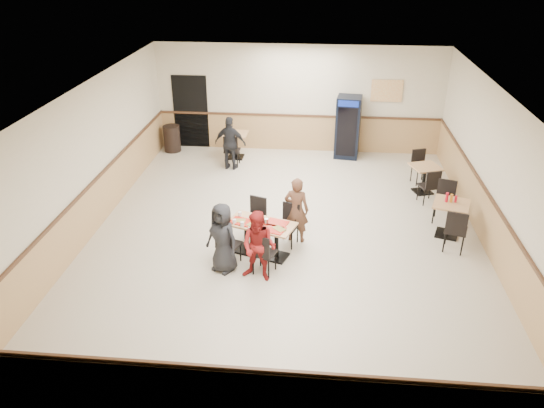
# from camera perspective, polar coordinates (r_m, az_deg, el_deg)

# --- Properties ---
(ground) EXTENTS (10.00, 10.00, 0.00)m
(ground) POSITION_cam_1_polar(r_m,az_deg,el_deg) (11.04, 1.44, -3.29)
(ground) COLOR beige
(ground) RESTS_ON ground
(room_shell) EXTENTS (10.00, 10.00, 10.00)m
(room_shell) POSITION_cam_1_polar(r_m,az_deg,el_deg) (13.11, 10.05, 4.13)
(room_shell) COLOR silver
(room_shell) RESTS_ON ground
(main_table) EXTENTS (1.41, 1.01, 0.68)m
(main_table) POSITION_cam_1_polar(r_m,az_deg,el_deg) (10.16, -1.16, -3.20)
(main_table) COLOR black
(main_table) RESTS_ON ground
(main_chairs) EXTENTS (1.55, 1.77, 0.86)m
(main_chairs) POSITION_cam_1_polar(r_m,az_deg,el_deg) (10.19, -1.39, -3.26)
(main_chairs) COLOR black
(main_chairs) RESTS_ON ground
(diner_woman_left) EXTENTS (0.78, 0.70, 1.34)m
(diner_woman_left) POSITION_cam_1_polar(r_m,az_deg,el_deg) (9.62, -5.34, -3.65)
(diner_woman_left) COLOR black
(diner_woman_left) RESTS_ON ground
(diner_woman_right) EXTENTS (0.76, 0.66, 1.34)m
(diner_woman_right) POSITION_cam_1_polar(r_m,az_deg,el_deg) (9.33, -1.42, -4.61)
(diner_woman_right) COLOR maroon
(diner_woman_right) RESTS_ON ground
(diner_man_opposite) EXTENTS (0.55, 0.41, 1.38)m
(diner_man_opposite) POSITION_cam_1_polar(r_m,az_deg,el_deg) (10.53, 2.64, -0.64)
(diner_man_opposite) COLOR #543424
(diner_man_opposite) RESTS_ON ground
(lone_diner) EXTENTS (0.88, 0.46, 1.43)m
(lone_diner) POSITION_cam_1_polar(r_m,az_deg,el_deg) (13.99, -4.50, 6.52)
(lone_diner) COLOR black
(lone_diner) RESTS_ON ground
(tabletop_clutter) EXTENTS (1.16, 0.72, 0.12)m
(tabletop_clutter) POSITION_cam_1_polar(r_m,az_deg,el_deg) (9.98, -1.38, -2.14)
(tabletop_clutter) COLOR red
(tabletop_clutter) RESTS_ON main_table
(side_table_near) EXTENTS (0.87, 0.87, 0.74)m
(side_table_near) POSITION_cam_1_polar(r_m,az_deg,el_deg) (11.38, 18.59, -1.02)
(side_table_near) COLOR black
(side_table_near) RESTS_ON ground
(side_table_near_chair_south) EXTENTS (0.54, 0.54, 0.93)m
(side_table_near_chair_south) POSITION_cam_1_polar(r_m,az_deg,el_deg) (10.89, 19.18, -2.56)
(side_table_near_chair_south) COLOR black
(side_table_near_chair_south) RESTS_ON ground
(side_table_near_chair_north) EXTENTS (0.54, 0.54, 0.93)m
(side_table_near_chair_north) POSITION_cam_1_polar(r_m,az_deg,el_deg) (11.91, 18.02, 0.20)
(side_table_near_chair_north) COLOR black
(side_table_near_chair_north) RESTS_ON ground
(side_table_far) EXTENTS (0.81, 0.81, 0.68)m
(side_table_far) POSITION_cam_1_polar(r_m,az_deg,el_deg) (13.20, 16.09, 3.02)
(side_table_far) COLOR black
(side_table_far) RESTS_ON ground
(side_table_far_chair_south) EXTENTS (0.51, 0.51, 0.86)m
(side_table_far_chair_south) POSITION_cam_1_polar(r_m,az_deg,el_deg) (12.71, 16.46, 1.95)
(side_table_far_chair_south) COLOR black
(side_table_far_chair_south) RESTS_ON ground
(side_table_far_chair_north) EXTENTS (0.51, 0.51, 0.86)m
(side_table_far_chair_north) POSITION_cam_1_polar(r_m,az_deg,el_deg) (13.70, 15.72, 3.85)
(side_table_far_chair_north) COLOR black
(side_table_far_chair_north) RESTS_ON ground
(condiment_caddy) EXTENTS (0.23, 0.06, 0.20)m
(condiment_caddy) POSITION_cam_1_polar(r_m,az_deg,el_deg) (11.27, 18.63, 0.62)
(condiment_caddy) COLOR red
(condiment_caddy) RESTS_ON side_table_near
(back_table) EXTENTS (0.68, 0.68, 0.71)m
(back_table) POSITION_cam_1_polar(r_m,az_deg,el_deg) (14.83, -3.96, 6.72)
(back_table) COLOR black
(back_table) RESTS_ON ground
(back_table_chair_lone) EXTENTS (0.43, 0.43, 0.90)m
(back_table_chair_lone) POSITION_cam_1_polar(r_m,az_deg,el_deg) (14.30, -4.31, 5.86)
(back_table_chair_lone) COLOR black
(back_table_chair_lone) RESTS_ON ground
(pepsi_cooler) EXTENTS (0.72, 0.73, 1.71)m
(pepsi_cooler) POSITION_cam_1_polar(r_m,az_deg,el_deg) (14.91, 8.16, 8.19)
(pepsi_cooler) COLOR black
(pepsi_cooler) RESTS_ON ground
(trash_bin) EXTENTS (0.48, 0.48, 0.75)m
(trash_bin) POSITION_cam_1_polar(r_m,az_deg,el_deg) (15.59, -10.71, 6.94)
(trash_bin) COLOR black
(trash_bin) RESTS_ON ground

